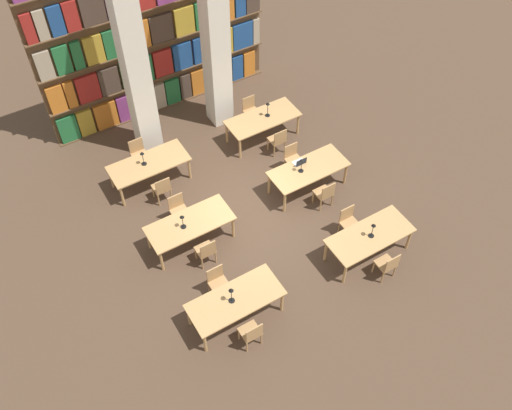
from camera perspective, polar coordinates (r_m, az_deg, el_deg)
The scene contains 29 objects.
ground_plane at distance 14.70m, azimuth -0.49°, elevation -1.09°, with size 40.00×40.00×0.00m, color #4C3828.
bookshelf_bank at distance 16.50m, azimuth -10.16°, elevation 16.84°, with size 6.74×0.35×5.50m.
pillar_left at distance 14.87m, azimuth -12.20°, elevation 14.22°, with size 0.61×0.61×6.00m.
pillar_center at distance 15.58m, azimuth -4.15°, elevation 17.02°, with size 0.61×0.61×6.00m.
reading_table_0 at distance 12.48m, azimuth -2.06°, elevation -9.57°, with size 2.09×0.91×0.75m.
chair_0 at distance 12.32m, azimuth -0.45°, elevation -12.67°, with size 0.42×0.40×0.88m.
chair_1 at distance 12.99m, azimuth -3.83°, elevation -7.67°, with size 0.42×0.40×0.88m.
desk_lamp_0 at distance 12.12m, azimuth -2.49°, elevation -8.77°, with size 0.14×0.14×0.48m.
reading_table_1 at distance 13.70m, azimuth 11.30°, elevation -3.14°, with size 2.09×0.91×0.75m.
chair_2 at distance 13.56m, azimuth 13.03°, elevation -5.82°, with size 0.42×0.40×0.88m.
chair_3 at distance 14.15m, azimuth 9.25°, elevation -1.64°, with size 0.42×0.40×0.88m.
desk_lamp_1 at distance 13.39m, azimuth 11.63°, elevation -2.26°, with size 0.14×0.14×0.45m.
reading_table_2 at distance 13.74m, azimuth -6.63°, elevation -1.98°, with size 2.09×0.91×0.75m.
chair_4 at distance 13.49m, azimuth -5.00°, elevation -4.57°, with size 0.42×0.40×0.88m.
chair_5 at distance 14.35m, azimuth -7.76°, elevation -0.42°, with size 0.42×0.40×0.88m.
desk_lamp_2 at distance 13.40m, azimuth -7.38°, elevation -1.42°, with size 0.14×0.14×0.43m.
reading_table_3 at distance 14.90m, azimuth 5.26°, elevation 3.48°, with size 2.09×0.91×0.75m.
chair_6 at distance 14.67m, azimuth 6.89°, elevation 1.17°, with size 0.42×0.40×0.88m.
chair_7 at distance 15.46m, azimuth 3.70°, elevation 4.71°, with size 0.42×0.40×0.88m.
desk_lamp_3 at distance 14.54m, azimuth 4.58°, elevation 4.21°, with size 0.14×0.14×0.44m.
laptop at distance 14.92m, azimuth 4.40°, elevation 4.28°, with size 0.32×0.22×0.21m.
reading_table_4 at distance 15.23m, azimuth -10.66°, elevation 3.96°, with size 2.09×0.91×0.75m.
chair_8 at distance 14.88m, azimuth -9.38°, elevation 1.70°, with size 0.42×0.40×0.88m.
chair_9 at distance 15.88m, azimuth -11.64°, elevation 5.09°, with size 0.42×0.40×0.88m.
desk_lamp_4 at distance 14.97m, azimuth -11.28°, elevation 4.83°, with size 0.14×0.14×0.44m.
reading_table_5 at distance 16.26m, azimuth 0.68°, elevation 8.51°, with size 2.09×0.91×0.75m.
chair_10 at distance 15.95m, azimuth 2.21°, elevation 6.52°, with size 0.42×0.40×0.88m.
chair_11 at distance 16.89m, azimuth -0.53°, elevation 9.48°, with size 0.42×0.40×0.88m.
desk_lamp_5 at distance 16.07m, azimuth 1.18°, elevation 9.79°, with size 0.14×0.14×0.48m.
Camera 1 is at (-4.68, -8.00, 11.41)m, focal length 40.00 mm.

